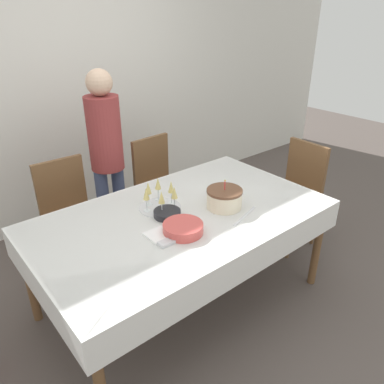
{
  "coord_description": "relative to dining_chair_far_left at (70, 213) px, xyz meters",
  "views": [
    {
      "loc": [
        -1.36,
        -1.75,
        2.02
      ],
      "look_at": [
        0.11,
        0.03,
        0.88
      ],
      "focal_mm": 35.0,
      "sensor_mm": 36.0,
      "label": 1
    }
  ],
  "objects": [
    {
      "name": "ground_plane",
      "position": [
        0.44,
        -0.91,
        -0.52
      ],
      "size": [
        12.0,
        12.0,
        0.0
      ],
      "primitive_type": "plane",
      "color": "#564C47"
    },
    {
      "name": "wall_back",
      "position": [
        0.44,
        0.87,
        0.83
      ],
      "size": [
        8.0,
        0.05,
        2.7
      ],
      "color": "silver",
      "rests_on": "ground_plane"
    },
    {
      "name": "dining_table",
      "position": [
        0.44,
        -0.91,
        0.13
      ],
      "size": [
        2.0,
        1.18,
        0.76
      ],
      "color": "white",
      "rests_on": "ground_plane"
    },
    {
      "name": "dining_chair_far_left",
      "position": [
        0.0,
        0.0,
        0.0
      ],
      "size": [
        0.43,
        0.43,
        0.95
      ],
      "color": "brown",
      "rests_on": "ground_plane"
    },
    {
      "name": "dining_chair_far_right",
      "position": [
        0.88,
        -0.0,
        0.0
      ],
      "size": [
        0.45,
        0.45,
        0.95
      ],
      "color": "brown",
      "rests_on": "ground_plane"
    },
    {
      "name": "dining_chair_right_end",
      "position": [
        1.76,
        -0.91,
        0.0
      ],
      "size": [
        0.43,
        0.43,
        0.95
      ],
      "color": "brown",
      "rests_on": "ground_plane"
    },
    {
      "name": "birthday_cake",
      "position": [
        0.73,
        -1.02,
        0.3
      ],
      "size": [
        0.25,
        0.25,
        0.21
      ],
      "color": "beige",
      "rests_on": "dining_table"
    },
    {
      "name": "champagne_tray",
      "position": [
        0.38,
        -0.74,
        0.32
      ],
      "size": [
        0.29,
        0.29,
        0.18
      ],
      "color": "silver",
      "rests_on": "dining_table"
    },
    {
      "name": "plate_stack_main",
      "position": [
        0.3,
        -1.1,
        0.27
      ],
      "size": [
        0.25,
        0.25,
        0.06
      ],
      "color": "#CC4C47",
      "rests_on": "dining_table"
    },
    {
      "name": "plate_stack_dessert",
      "position": [
        0.35,
        -0.87,
        0.26
      ],
      "size": [
        0.18,
        0.18,
        0.04
      ],
      "color": "black",
      "rests_on": "dining_table"
    },
    {
      "name": "cake_knife",
      "position": [
        0.75,
        -1.2,
        0.24
      ],
      "size": [
        0.29,
        0.1,
        0.0
      ],
      "color": "silver",
      "rests_on": "dining_table"
    },
    {
      "name": "fork_pile",
      "position": [
        0.18,
        -1.13,
        0.24
      ],
      "size": [
        0.17,
        0.06,
        0.02
      ],
      "color": "silver",
      "rests_on": "dining_table"
    },
    {
      "name": "napkin_pile",
      "position": [
        0.17,
        -1.03,
        0.24
      ],
      "size": [
        0.15,
        0.15,
        0.01
      ],
      "color": "white",
      "rests_on": "dining_table"
    },
    {
      "name": "person_standing",
      "position": [
        0.43,
        0.09,
        0.44
      ],
      "size": [
        0.28,
        0.28,
        1.6
      ],
      "color": "#3F4C72",
      "rests_on": "ground_plane"
    }
  ]
}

